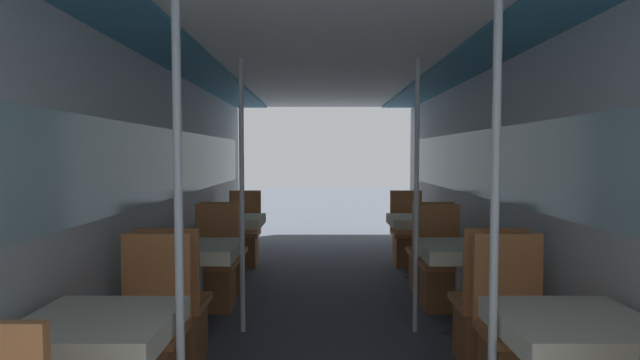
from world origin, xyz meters
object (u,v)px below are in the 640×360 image
(chair_left_far_1, at_px, (217,277))
(chair_left_near_2, at_px, (227,265))
(chair_right_near_1, at_px, (489,323))
(support_pole_right_0, at_px, (497,231))
(dining_table_right_1, at_px, (463,255))
(support_pole_right_1, at_px, (419,197))
(dining_table_left_0, at_px, (102,335))
(dining_table_left_2, at_px, (237,224))
(chair_left_far_0, at_px, (151,353))
(chair_left_near_1, at_px, (178,322))
(support_pole_left_0, at_px, (181,231))
(chair_left_far_2, at_px, (246,243))
(chair_right_far_2, at_px, (410,243))
(chair_right_far_0, at_px, (519,354))
(chair_right_near_2, at_px, (431,265))
(dining_table_right_2, at_px, (420,224))
(support_pole_left_1, at_px, (244,197))
(dining_table_right_0, at_px, (576,336))
(dining_table_left_1, at_px, (200,255))
(chair_right_far_1, at_px, (444,277))

(chair_left_far_1, distance_m, chair_left_near_2, 0.53)
(chair_right_near_1, bearing_deg, support_pole_right_0, -107.47)
(chair_left_near_2, bearing_deg, support_pole_right_0, -59.08)
(dining_table_right_1, bearing_deg, support_pole_right_1, 180.00)
(dining_table_left_0, xyz_separation_m, dining_table_left_2, (0.00, 3.60, 0.00))
(chair_left_far_0, xyz_separation_m, chair_left_near_1, (0.00, 0.53, 0.00))
(support_pole_left_0, relative_size, chair_left_far_2, 2.29)
(chair_left_near_1, distance_m, chair_right_far_2, 3.74)
(chair_right_far_0, bearing_deg, support_pole_right_0, 60.00)
(chair_left_near_2, bearing_deg, chair_right_near_2, 0.00)
(chair_left_far_0, distance_m, support_pole_right_0, 2.05)
(dining_table_right_2, distance_m, chair_right_near_2, 0.72)
(support_pole_right_0, bearing_deg, support_pole_left_1, 128.07)
(dining_table_left_0, bearing_deg, chair_left_near_1, 90.00)
(support_pole_left_0, height_order, dining_table_right_0, support_pole_left_0)
(support_pole_left_1, distance_m, support_pole_right_0, 2.28)
(dining_table_left_0, relative_size, dining_table_left_1, 1.00)
(dining_table_left_0, xyz_separation_m, support_pole_right_1, (1.77, 1.80, 0.48))
(chair_left_near_1, relative_size, chair_right_far_0, 1.00)
(chair_left_near_2, xyz_separation_m, chair_right_near_2, (2.14, 0.00, 0.00))
(chair_left_far_1, distance_m, chair_right_far_1, 2.14)
(support_pole_right_0, xyz_separation_m, chair_right_far_2, (0.37, 4.23, -0.81))
(dining_table_left_1, distance_m, dining_table_right_2, 2.80)
(dining_table_left_2, height_order, chair_right_far_0, chair_right_far_0)
(chair_left_near_2, height_order, dining_table_right_2, chair_left_near_2)
(dining_table_left_1, height_order, chair_left_near_1, chair_left_near_1)
(support_pole_left_0, distance_m, dining_table_right_2, 4.04)
(chair_left_near_2, bearing_deg, dining_table_right_0, -54.14)
(chair_right_near_1, xyz_separation_m, dining_table_right_2, (0.00, 2.43, 0.34))
(chair_right_far_0, height_order, dining_table_right_1, chair_right_far_0)
(chair_left_far_1, distance_m, dining_table_right_0, 3.26)
(support_pole_left_0, distance_m, chair_right_far_1, 3.12)
(dining_table_left_1, relative_size, chair_right_far_0, 0.74)
(dining_table_right_0, height_order, dining_table_right_1, same)
(dining_table_left_2, relative_size, chair_right_near_2, 0.74)
(chair_right_near_2, bearing_deg, support_pole_left_0, -120.92)
(support_pole_left_0, xyz_separation_m, dining_table_right_1, (1.77, 1.80, -0.48))
(chair_left_near_2, bearing_deg, support_pole_left_1, -72.53)
(dining_table_left_1, relative_size, support_pole_left_1, 0.33)
(dining_table_right_0, distance_m, chair_right_far_2, 4.25)
(chair_left_far_0, bearing_deg, chair_right_near_2, -132.60)
(dining_table_left_2, bearing_deg, dining_table_left_0, -90.00)
(chair_left_far_2, distance_m, support_pole_right_1, 3.12)
(chair_left_far_1, height_order, support_pole_left_1, support_pole_left_1)
(dining_table_left_1, height_order, dining_table_right_2, same)
(support_pole_left_1, height_order, dining_table_right_0, support_pole_left_1)
(chair_left_far_0, height_order, chair_left_far_2, same)
(chair_left_near_1, distance_m, chair_left_near_2, 1.80)
(dining_table_left_1, height_order, chair_right_far_1, chair_right_far_1)
(chair_left_near_1, height_order, chair_right_far_1, same)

